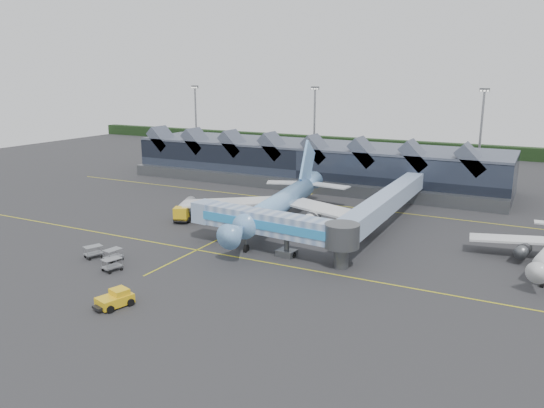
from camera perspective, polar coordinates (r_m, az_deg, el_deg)
The scene contains 10 objects.
ground at distance 86.66m, azimuth -5.02°, elevation -3.45°, with size 260.00×260.00×0.00m, color #272729.
taxi_stripes at distance 94.90m, azimuth -1.80°, elevation -1.88°, with size 120.00×60.00×0.01m.
tree_line_far at distance 186.73m, azimuth 13.39°, elevation 6.07°, with size 260.00×4.00×4.00m, color black.
terminal at distance 128.91m, azimuth 4.33°, elevation 4.44°, with size 90.00×22.25×12.52m.
light_masts at distance 135.31m, azimuth 17.33°, elevation 7.55°, with size 132.40×42.56×22.45m.
main_airliner at distance 91.75m, azimuth 1.01°, elevation 0.14°, with size 36.38×42.12×13.53m.
jet_bridge at distance 76.14m, azimuth 0.84°, elevation -2.38°, with size 27.58×6.53×6.30m.
fuel_truck at distance 98.01m, azimuth -9.20°, elevation -0.46°, with size 5.62×9.50×3.25m.
pushback_tug at distance 63.24m, azimuth -16.51°, elevation -9.77°, with size 3.61×4.71×1.91m.
baggage_carts at distance 77.41m, azimuth -17.42°, elevation -5.40°, with size 8.53×5.71×1.71m.
Camera 1 is at (44.66, -69.81, 25.36)m, focal length 35.00 mm.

